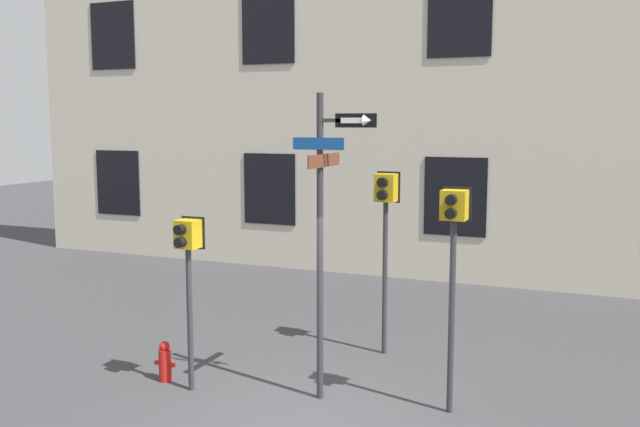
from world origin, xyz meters
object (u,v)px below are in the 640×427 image
(pedestrian_signal_right, at_px, (453,239))
(street_sign_pole, at_px, (324,222))
(pedestrian_signal_left, at_px, (188,256))
(fire_hydrant, at_px, (165,362))
(pedestrian_signal_across, at_px, (386,211))

(pedestrian_signal_right, bearing_deg, street_sign_pole, -172.59)
(pedestrian_signal_left, distance_m, pedestrian_signal_right, 3.61)
(street_sign_pole, relative_size, fire_hydrant, 6.94)
(street_sign_pole, distance_m, pedestrian_signal_across, 2.16)
(pedestrian_signal_right, xyz_separation_m, pedestrian_signal_across, (-1.52, 1.94, 0.05))
(pedestrian_signal_across, bearing_deg, pedestrian_signal_right, -51.92)
(pedestrian_signal_right, height_order, fire_hydrant, pedestrian_signal_right)
(street_sign_pole, height_order, pedestrian_signal_right, street_sign_pole)
(pedestrian_signal_left, height_order, pedestrian_signal_across, pedestrian_signal_across)
(pedestrian_signal_left, bearing_deg, pedestrian_signal_across, 52.16)
(pedestrian_signal_left, relative_size, pedestrian_signal_right, 0.83)
(pedestrian_signal_across, height_order, fire_hydrant, pedestrian_signal_across)
(pedestrian_signal_right, bearing_deg, fire_hydrant, -173.01)
(fire_hydrant, bearing_deg, pedestrian_signal_right, 6.99)
(pedestrian_signal_right, relative_size, fire_hydrant, 4.93)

